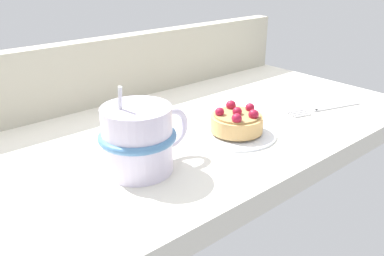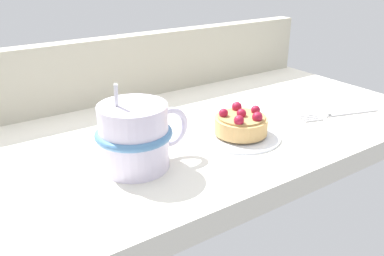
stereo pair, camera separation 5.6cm
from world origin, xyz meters
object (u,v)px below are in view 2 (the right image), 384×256
Objects in this scene: raspberry_tart at (241,123)px; dessert_fork at (339,114)px; dessert_plate at (240,135)px; coffee_mug at (135,136)px.

dessert_fork is (19.89, -2.77, -1.96)cm from raspberry_tart.
raspberry_tart reaches higher than dessert_plate.
dessert_fork is at bearing -7.92° from raspberry_tart.
dessert_plate is at bearing 172.06° from dessert_fork.
raspberry_tart is 0.62× the size of coffee_mug.
raspberry_tart reaches higher than dessert_fork.
coffee_mug reaches higher than raspberry_tart.
coffee_mug reaches higher than dessert_plate.
coffee_mug is at bearing 178.23° from raspberry_tart.
coffee_mug is 0.87× the size of dessert_fork.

